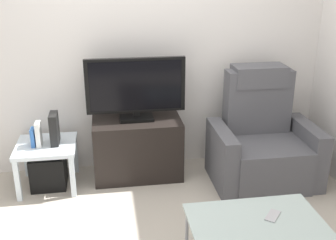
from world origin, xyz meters
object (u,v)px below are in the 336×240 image
object	(u,v)px
television	(136,88)
recliner_armchair	(262,143)
cell_phone	(273,216)
subwoofer_box	(49,170)
tv_stand	(138,148)
coffee_table	(257,225)
book_leftmost	(33,137)
game_console	(54,129)
book_middle	(39,134)
side_table	(46,151)

from	to	relation	value
television	recliner_armchair	distance (m)	1.32
television	cell_phone	world-z (taller)	television
recliner_armchair	subwoofer_box	world-z (taller)	recliner_armchair
television	recliner_armchair	world-z (taller)	television
tv_stand	coffee_table	world-z (taller)	tv_stand
television	recliner_armchair	xyz separation A→B (m)	(1.18, -0.25, -0.53)
book_leftmost	coffee_table	world-z (taller)	book_leftmost
game_console	cell_phone	world-z (taller)	game_console
cell_phone	subwoofer_box	bearing A→B (deg)	179.76
cell_phone	television	bearing A→B (deg)	158.01
game_console	cell_phone	bearing A→B (deg)	-41.40
cell_phone	book_leftmost	bearing A→B (deg)	-178.18
television	subwoofer_box	distance (m)	1.14
tv_stand	book_leftmost	bearing A→B (deg)	-174.12
subwoofer_box	coffee_table	size ratio (longest dim) A/B	0.35
television	book_leftmost	xyz separation A→B (m)	(-0.95, -0.12, -0.39)
cell_phone	coffee_table	bearing A→B (deg)	-119.73
book_middle	television	bearing A→B (deg)	7.38
book_middle	coffee_table	distance (m)	2.11
book_middle	cell_phone	world-z (taller)	book_middle
recliner_armchair	television	bearing A→B (deg)	156.20
cell_phone	recliner_armchair	bearing A→B (deg)	111.79
book_middle	cell_phone	distance (m)	2.17
recliner_armchair	game_console	xyz separation A→B (m)	(-1.94, 0.17, 0.20)
television	book_leftmost	distance (m)	1.04
side_table	book_leftmost	world-z (taller)	book_leftmost
book_leftmost	book_middle	world-z (taller)	book_middle
television	coffee_table	world-z (taller)	television
cell_phone	book_middle	bearing A→B (deg)	-178.99
tv_stand	side_table	xyz separation A→B (m)	(-0.85, -0.08, 0.07)
book_leftmost	cell_phone	bearing A→B (deg)	-37.55
tv_stand	recliner_armchair	distance (m)	1.21
recliner_armchair	coffee_table	size ratio (longest dim) A/B	1.20
book_middle	game_console	distance (m)	0.15
book_middle	cell_phone	xyz separation A→B (m)	(1.70, -1.35, -0.15)
television	book_middle	bearing A→B (deg)	-172.62
tv_stand	book_middle	size ratio (longest dim) A/B	3.77
book_leftmost	cell_phone	xyz separation A→B (m)	(1.75, -1.35, -0.13)
subwoofer_box	book_middle	xyz separation A→B (m)	(-0.05, -0.02, 0.38)
side_table	coffee_table	size ratio (longest dim) A/B	0.60
side_table	television	bearing A→B (deg)	6.48
side_table	book_middle	xyz separation A→B (m)	(-0.05, -0.02, 0.18)
book_leftmost	game_console	world-z (taller)	game_console
side_table	coffee_table	distance (m)	2.08
game_console	coffee_table	xyz separation A→B (m)	(1.43, -1.42, -0.21)
tv_stand	book_leftmost	size ratio (longest dim) A/B	5.00
recliner_armchair	book_middle	world-z (taller)	recliner_armchair
tv_stand	coffee_table	size ratio (longest dim) A/B	0.94
side_table	book_leftmost	size ratio (longest dim) A/B	3.19
coffee_table	cell_phone	bearing A→B (deg)	20.90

